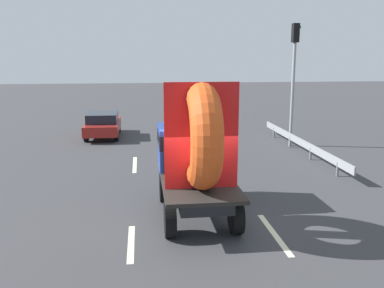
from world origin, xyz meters
TOP-DOWN VIEW (x-y plane):
  - ground_plane at (0.00, 0.00)m, footprint 120.00×120.00m
  - flatbed_truck at (-0.06, 0.59)m, footprint 2.02×4.57m
  - distant_sedan at (-3.73, 12.96)m, footprint 1.81×4.23m
  - traffic_light at (5.96, 9.41)m, footprint 0.42×0.36m
  - guardrail at (5.80, 7.69)m, footprint 0.10×10.43m
  - lane_dash_left_near at (-1.89, -1.19)m, footprint 0.16×2.13m
  - lane_dash_left_far at (-1.89, 6.48)m, footprint 0.16×2.64m
  - lane_dash_right_near at (1.77, -1.06)m, footprint 0.16×2.62m
  - lane_dash_right_far at (1.77, 6.11)m, footprint 0.16×2.65m

SIDE VIEW (x-z plane):
  - ground_plane at x=0.00m, z-range 0.00..0.00m
  - lane_dash_left_near at x=-1.89m, z-range 0.00..0.01m
  - lane_dash_left_far at x=-1.89m, z-range 0.00..0.01m
  - lane_dash_right_near at x=1.77m, z-range 0.00..0.01m
  - lane_dash_right_far at x=1.77m, z-range 0.00..0.01m
  - guardrail at x=5.80m, z-range 0.17..0.88m
  - distant_sedan at x=-3.73m, z-range 0.05..1.43m
  - flatbed_truck at x=-0.06m, z-range -0.05..3.83m
  - traffic_light at x=5.96m, z-range 0.90..6.94m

